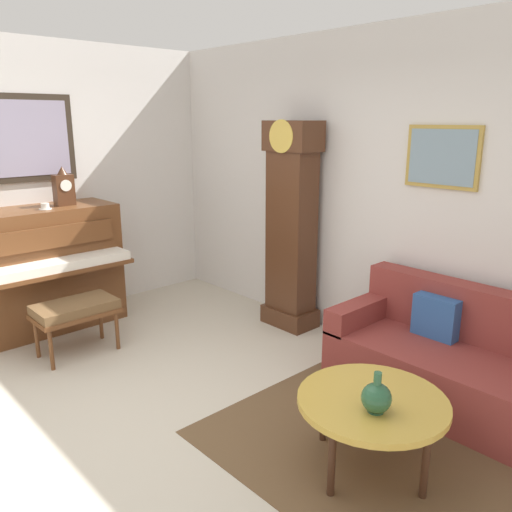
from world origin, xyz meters
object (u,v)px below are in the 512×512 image
object	(u,v)px
piano_bench	(75,310)
couch	(465,366)
coffee_table	(372,403)
green_jug	(376,398)
piano	(43,269)
mantel_clock	(64,188)
grandfather_clock	(291,232)
teacup	(45,207)

from	to	relation	value
piano_bench	couch	xyz separation A→B (m)	(2.73, 1.69, -0.09)
piano_bench	coffee_table	world-z (taller)	piano_bench
piano_bench	green_jug	size ratio (longest dim) A/B	2.92
piano	couch	bearing A→B (deg)	25.24
piano_bench	mantel_clock	world-z (taller)	mantel_clock
grandfather_clock	mantel_clock	distance (m)	2.27
piano	piano_bench	bearing A→B (deg)	-2.58
grandfather_clock	couch	size ratio (longest dim) A/B	1.07
piano	green_jug	bearing A→B (deg)	7.54
couch	teacup	distance (m)	3.87
couch	green_jug	world-z (taller)	couch
green_jug	coffee_table	bearing A→B (deg)	130.93
couch	green_jug	size ratio (longest dim) A/B	7.92
grandfather_clock	green_jug	bearing A→B (deg)	-35.03
grandfather_clock	teacup	distance (m)	2.34
piano	couch	world-z (taller)	piano
piano_bench	teacup	bearing A→B (deg)	173.24
piano_bench	piano	bearing A→B (deg)	177.42
mantel_clock	piano	bearing A→B (deg)	-90.47
couch	teacup	world-z (taller)	teacup
coffee_table	teacup	size ratio (longest dim) A/B	7.59
grandfather_clock	teacup	world-z (taller)	grandfather_clock
coffee_table	teacup	xyz separation A→B (m)	(-3.34, -0.53, 0.81)
piano_bench	mantel_clock	size ratio (longest dim) A/B	1.84
piano	teacup	world-z (taller)	teacup
couch	green_jug	xyz separation A→B (m)	(0.04, -1.18, 0.23)
grandfather_clock	green_jug	xyz separation A→B (m)	(1.96, -1.37, -0.42)
couch	green_jug	distance (m)	1.21
coffee_table	green_jug	world-z (taller)	green_jug
coffee_table	grandfather_clock	bearing A→B (deg)	145.84
piano_bench	coffee_table	distance (m)	2.75
coffee_table	green_jug	distance (m)	0.19
coffee_table	green_jug	size ratio (longest dim) A/B	3.67
piano_bench	mantel_clock	distance (m)	1.28
green_jug	grandfather_clock	bearing A→B (deg)	144.97
teacup	couch	bearing A→B (deg)	25.35
grandfather_clock	coffee_table	xyz separation A→B (m)	(1.87, -1.27, -0.54)
piano	mantel_clock	world-z (taller)	mantel_clock
teacup	green_jug	xyz separation A→B (m)	(3.44, 0.43, -0.69)
teacup	mantel_clock	bearing A→B (deg)	114.39
piano	mantel_clock	xyz separation A→B (m)	(0.00, 0.28, 0.77)
grandfather_clock	coffee_table	world-z (taller)	grandfather_clock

